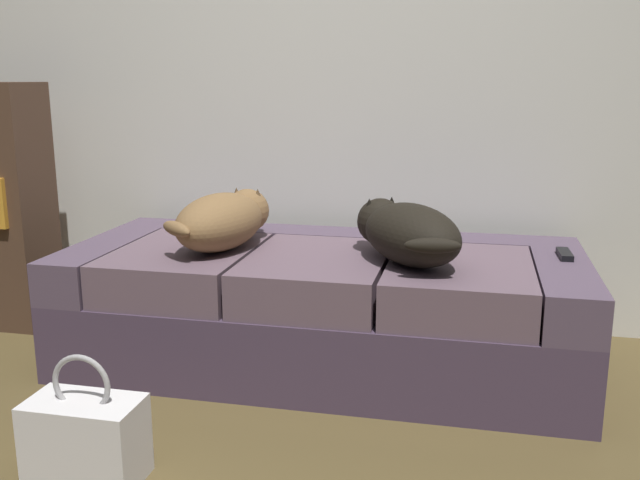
{
  "coord_description": "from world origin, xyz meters",
  "views": [
    {
      "loc": [
        0.57,
        -1.45,
        1.12
      ],
      "look_at": [
        0.0,
        1.09,
        0.51
      ],
      "focal_mm": 39.49,
      "sensor_mm": 36.0,
      "label": 1
    }
  ],
  "objects_px": {
    "dog_dark": "(406,232)",
    "tv_remote": "(565,254)",
    "dog_tan": "(225,220)",
    "couch": "(323,307)",
    "handbag": "(86,438)"
  },
  "relations": [
    {
      "from": "dog_tan",
      "to": "dog_dark",
      "type": "relative_size",
      "value": 1.12
    },
    {
      "from": "tv_remote",
      "to": "dog_dark",
      "type": "bearing_deg",
      "value": -163.47
    },
    {
      "from": "couch",
      "to": "handbag",
      "type": "xyz_separation_m",
      "value": [
        -0.47,
        -0.98,
        -0.1
      ]
    },
    {
      "from": "dog_dark",
      "to": "dog_tan",
      "type": "bearing_deg",
      "value": 174.55
    },
    {
      "from": "couch",
      "to": "tv_remote",
      "type": "relative_size",
      "value": 13.26
    },
    {
      "from": "couch",
      "to": "handbag",
      "type": "distance_m",
      "value": 1.09
    },
    {
      "from": "dog_dark",
      "to": "tv_remote",
      "type": "relative_size",
      "value": 3.86
    },
    {
      "from": "dog_dark",
      "to": "handbag",
      "type": "bearing_deg",
      "value": -132.8
    },
    {
      "from": "dog_tan",
      "to": "handbag",
      "type": "xyz_separation_m",
      "value": [
        -0.09,
        -0.93,
        -0.45
      ]
    },
    {
      "from": "couch",
      "to": "handbag",
      "type": "relative_size",
      "value": 5.26
    },
    {
      "from": "couch",
      "to": "tv_remote",
      "type": "bearing_deg",
      "value": 5.11
    },
    {
      "from": "couch",
      "to": "dog_tan",
      "type": "distance_m",
      "value": 0.52
    },
    {
      "from": "dog_tan",
      "to": "tv_remote",
      "type": "height_order",
      "value": "dog_tan"
    },
    {
      "from": "dog_tan",
      "to": "tv_remote",
      "type": "xyz_separation_m",
      "value": [
        1.29,
        0.13,
        -0.1
      ]
    },
    {
      "from": "handbag",
      "to": "dog_dark",
      "type": "bearing_deg",
      "value": 47.2
    }
  ]
}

